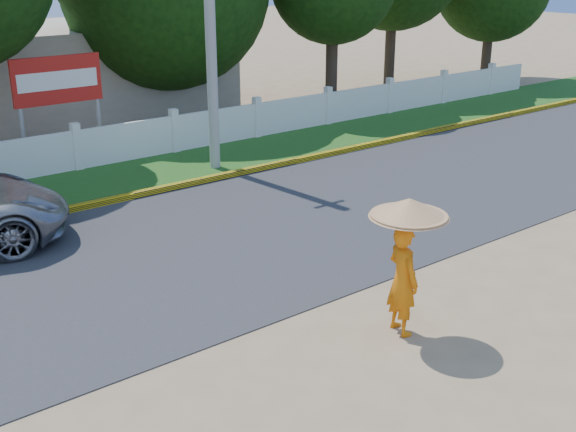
# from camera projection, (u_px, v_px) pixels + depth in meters

# --- Properties ---
(ground) EXTENTS (120.00, 120.00, 0.00)m
(ground) POSITION_uv_depth(u_px,v_px,m) (366.00, 327.00, 11.39)
(ground) COLOR #9E8460
(ground) RESTS_ON ground
(road) EXTENTS (60.00, 7.00, 0.02)m
(road) POSITION_uv_depth(u_px,v_px,m) (212.00, 242.00, 14.71)
(road) COLOR #38383A
(road) RESTS_ON ground
(grass_verge) EXTENTS (60.00, 3.50, 0.03)m
(grass_verge) POSITION_uv_depth(u_px,v_px,m) (102.00, 182.00, 18.58)
(grass_verge) COLOR #2D601E
(grass_verge) RESTS_ON ground
(curb) EXTENTS (40.00, 0.18, 0.16)m
(curb) POSITION_uv_depth(u_px,v_px,m) (132.00, 196.00, 17.30)
(curb) COLOR yellow
(curb) RESTS_ON ground
(fence) EXTENTS (40.00, 0.10, 1.10)m
(fence) POSITION_uv_depth(u_px,v_px,m) (77.00, 150.00, 19.46)
(fence) COLOR silver
(fence) RESTS_ON ground
(building_near) EXTENTS (10.00, 6.00, 3.20)m
(building_near) POSITION_uv_depth(u_px,v_px,m) (78.00, 71.00, 25.86)
(building_near) COLOR #B7AD99
(building_near) RESTS_ON ground
(utility_pole) EXTENTS (0.28, 0.28, 8.27)m
(utility_pole) POSITION_uv_depth(u_px,v_px,m) (210.00, 13.00, 18.42)
(utility_pole) COLOR #969694
(utility_pole) RESTS_ON ground
(monk_with_parasol) EXTENTS (1.20, 1.20, 2.18)m
(monk_with_parasol) POSITION_uv_depth(u_px,v_px,m) (406.00, 247.00, 10.81)
(monk_with_parasol) COLOR orange
(monk_with_parasol) RESTS_ON ground
(billboard) EXTENTS (2.50, 0.13, 2.95)m
(billboard) POSITION_uv_depth(u_px,v_px,m) (58.00, 86.00, 19.77)
(billboard) COLOR gray
(billboard) RESTS_ON ground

